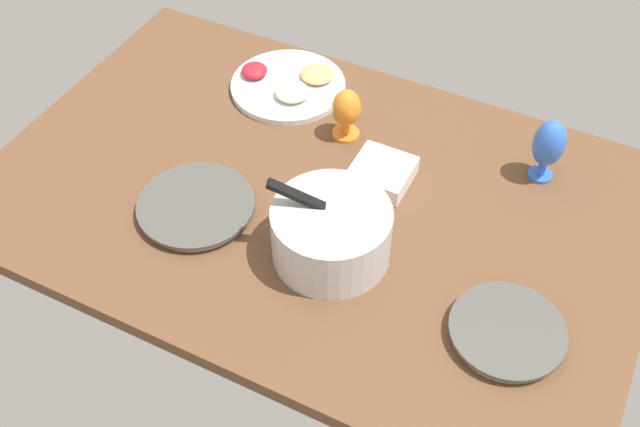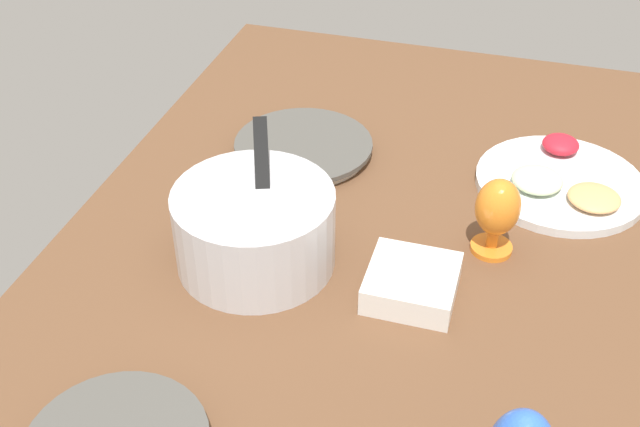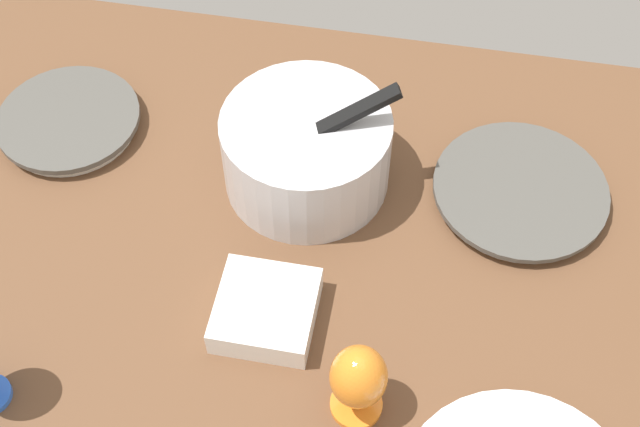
% 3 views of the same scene
% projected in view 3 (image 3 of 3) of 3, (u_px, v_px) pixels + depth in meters
% --- Properties ---
extents(ground_plane, '(1.60, 1.04, 0.04)m').
position_uv_depth(ground_plane, '(363.00, 273.00, 1.31)').
color(ground_plane, brown).
extents(dinner_plate_left, '(0.24, 0.24, 0.03)m').
position_uv_depth(dinner_plate_left, '(69.00, 121.00, 1.45)').
color(dinner_plate_left, silver).
rests_on(dinner_plate_left, ground_plane).
extents(dinner_plate_right, '(0.28, 0.28, 0.03)m').
position_uv_depth(dinner_plate_right, '(520.00, 192.00, 1.36)').
color(dinner_plate_right, silver).
rests_on(dinner_plate_right, ground_plane).
extents(mixing_bowl, '(0.28, 0.27, 0.20)m').
position_uv_depth(mixing_bowl, '(306.00, 149.00, 1.33)').
color(mixing_bowl, silver).
rests_on(mixing_bowl, ground_plane).
extents(hurricane_glass_orange, '(0.08, 0.08, 0.14)m').
position_uv_depth(hurricane_glass_orange, '(358.00, 380.00, 1.09)').
color(hurricane_glass_orange, orange).
rests_on(hurricane_glass_orange, ground_plane).
extents(square_bowl_white, '(0.14, 0.14, 0.05)m').
position_uv_depth(square_bowl_white, '(266.00, 309.00, 1.22)').
color(square_bowl_white, white).
rests_on(square_bowl_white, ground_plane).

